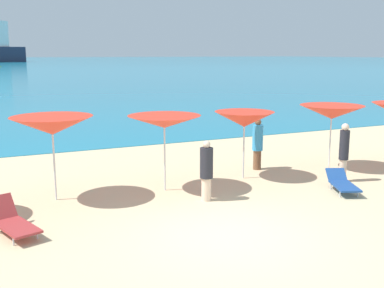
{
  "coord_description": "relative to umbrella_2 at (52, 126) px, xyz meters",
  "views": [
    {
      "loc": [
        -4.68,
        -8.42,
        3.87
      ],
      "look_at": [
        1.06,
        4.09,
        1.2
      ],
      "focal_mm": 44.01,
      "sensor_mm": 36.0,
      "label": 1
    }
  ],
  "objects": [
    {
      "name": "ground_plane",
      "position": [
        2.95,
        5.9,
        -2.16
      ],
      "size": [
        50.0,
        100.0,
        0.3
      ],
      "primitive_type": "cube",
      "color": "beige"
    },
    {
      "name": "umbrella_2",
      "position": [
        0.0,
        0.0,
        0.0
      ],
      "size": [
        2.17,
        2.17,
        2.25
      ],
      "color": "silver",
      "rests_on": "ground_plane"
    },
    {
      "name": "umbrella_3",
      "position": [
        2.98,
        -0.39,
        -0.03
      ],
      "size": [
        2.06,
        2.06,
        2.16
      ],
      "color": "silver",
      "rests_on": "ground_plane"
    },
    {
      "name": "umbrella_4",
      "position": [
        5.7,
        -0.18,
        -0.15
      ],
      "size": [
        1.88,
        1.88,
        2.11
      ],
      "color": "silver",
      "rests_on": "ground_plane"
    },
    {
      "name": "umbrella_5",
      "position": [
        8.95,
        -0.35,
        -0.07
      ],
      "size": [
        2.14,
        2.14,
        2.17
      ],
      "color": "silver",
      "rests_on": "ground_plane"
    },
    {
      "name": "lounge_chair_2",
      "position": [
        7.52,
        -2.59,
        -1.76
      ],
      "size": [
        1.1,
        1.59,
        0.51
      ],
      "rotation": [
        0.0,
        0.0,
        -0.4
      ],
      "color": "#1E478C",
      "rests_on": "ground_plane"
    },
    {
      "name": "lounge_chair_4",
      "position": [
        -1.24,
        -2.08,
        -1.72
      ],
      "size": [
        1.06,
        1.73,
        0.71
      ],
      "rotation": [
        0.0,
        0.0,
        0.32
      ],
      "color": "#A53333",
      "rests_on": "ground_plane"
    },
    {
      "name": "beachgoer_1",
      "position": [
        8.26,
        -1.78,
        -1.04
      ],
      "size": [
        0.29,
        0.29,
        1.8
      ],
      "rotation": [
        0.0,
        0.0,
        4.18
      ],
      "color": "beige",
      "rests_on": "ground_plane"
    },
    {
      "name": "beachgoer_2",
      "position": [
        6.71,
        0.62,
        -1.11
      ],
      "size": [
        0.35,
        0.35,
        1.72
      ],
      "rotation": [
        0.0,
        0.0,
        6.23
      ],
      "color": "brown",
      "rests_on": "ground_plane"
    },
    {
      "name": "beachgoer_4",
      "position": [
        3.64,
        -1.73,
        -1.16
      ],
      "size": [
        0.35,
        0.35,
        1.63
      ],
      "rotation": [
        0.0,
        0.0,
        5.68
      ],
      "color": "beige",
      "rests_on": "ground_plane"
    }
  ]
}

